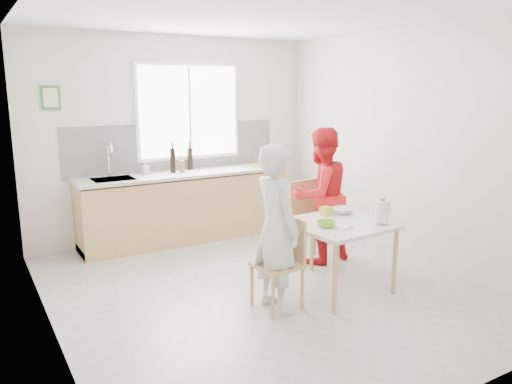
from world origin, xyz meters
TOP-DOWN VIEW (x-y plane):
  - ground at (0.00, 0.00)m, footprint 4.50×4.50m
  - room_shell at (0.00, 0.00)m, footprint 4.50×4.50m
  - window at (0.20, 2.23)m, footprint 1.50×0.06m
  - backsplash at (0.00, 2.24)m, footprint 3.00×0.02m
  - picture_frame at (-1.55, 2.23)m, footprint 0.22×0.03m
  - kitchen_counter at (-0.00, 1.95)m, footprint 2.84×0.64m
  - dining_table at (0.62, -0.43)m, footprint 0.97×0.97m
  - chair_left at (-0.06, -0.48)m, footprint 0.42×0.42m
  - chair_far at (0.91, 0.41)m, footprint 0.47×0.47m
  - person_white at (-0.15, -0.48)m, footprint 0.41×0.59m
  - person_red at (1.01, 0.35)m, footprint 0.80×0.65m
  - bowl_green at (0.42, -0.49)m, footprint 0.20×0.20m
  - bowl_white at (0.90, -0.16)m, footprint 0.25×0.25m
  - milk_jug at (0.96, -0.69)m, footprint 0.19×0.14m
  - green_box at (0.70, -0.14)m, footprint 0.11×0.11m
  - spoon at (0.56, -0.65)m, footprint 0.15×0.08m
  - cutting_board at (1.11, 1.93)m, footprint 0.36×0.27m
  - wine_bottle_a at (-0.15, 2.00)m, footprint 0.07×0.07m
  - wine_bottle_b at (0.16, 2.14)m, footprint 0.07×0.07m
  - jar_amber at (-0.04, 1.95)m, footprint 0.06×0.06m
  - soap_bottle at (-0.50, 2.08)m, footprint 0.09×0.09m

SIDE VIEW (x-z plane):
  - ground at x=0.00m, z-range 0.00..0.00m
  - kitchen_counter at x=0.00m, z-range -0.27..1.10m
  - chair_left at x=-0.06m, z-range 0.04..0.89m
  - chair_far at x=0.91m, z-range 0.05..1.00m
  - dining_table at x=0.62m, z-range 0.28..0.98m
  - spoon at x=0.56m, z-range 0.71..0.72m
  - bowl_green at x=0.42m, z-range 0.70..0.76m
  - bowl_white at x=0.90m, z-range 0.70..0.76m
  - green_box at x=0.70m, z-range 0.70..0.79m
  - person_white at x=-0.15m, z-range 0.00..1.54m
  - person_red at x=1.01m, z-range 0.00..1.58m
  - milk_jug at x=0.96m, z-range 0.71..0.95m
  - cutting_board at x=1.11m, z-range 0.92..0.93m
  - jar_amber at x=-0.04m, z-range 0.92..1.08m
  - soap_bottle at x=-0.50m, z-range 0.92..1.09m
  - wine_bottle_b at x=0.16m, z-range 0.92..1.22m
  - wine_bottle_a at x=-0.15m, z-range 0.92..1.24m
  - backsplash at x=0.00m, z-range 0.90..1.55m
  - room_shell at x=0.00m, z-range -0.61..3.89m
  - window at x=0.20m, z-range 1.05..2.35m
  - picture_frame at x=-1.55m, z-range 1.76..2.04m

